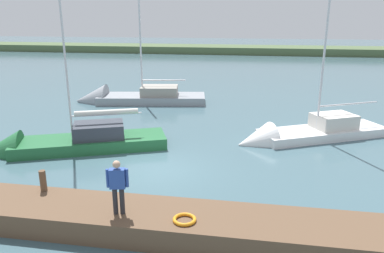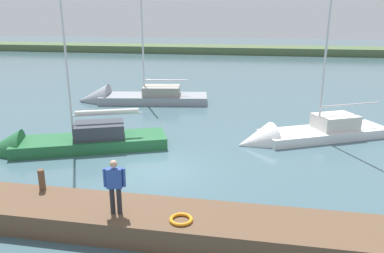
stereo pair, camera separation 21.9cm
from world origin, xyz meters
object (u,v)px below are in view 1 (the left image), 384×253
(mooring_post_near, at_px, (43,181))
(person_on_dock, at_px, (118,184))
(sailboat_mid_channel, at_px, (301,136))
(life_ring_buoy, at_px, (185,219))
(sailboat_behind_pier, at_px, (129,100))
(sailboat_outer_mooring, at_px, (64,147))

(mooring_post_near, height_order, person_on_dock, person_on_dock)
(sailboat_mid_channel, bearing_deg, life_ring_buoy, 40.57)
(sailboat_mid_channel, height_order, sailboat_behind_pier, sailboat_mid_channel)
(sailboat_mid_channel, distance_m, person_on_dock, 11.87)
(sailboat_mid_channel, relative_size, person_on_dock, 6.49)
(sailboat_behind_pier, bearing_deg, sailboat_outer_mooring, 82.86)
(mooring_post_near, height_order, sailboat_outer_mooring, sailboat_outer_mooring)
(life_ring_buoy, distance_m, sailboat_mid_channel, 11.00)
(life_ring_buoy, bearing_deg, sailboat_mid_channel, -112.78)
(sailboat_behind_pier, xyz_separation_m, person_on_dock, (-5.52, 16.80, 1.44))
(life_ring_buoy, xyz_separation_m, sailboat_behind_pier, (7.44, -16.90, -0.56))
(sailboat_behind_pier, distance_m, person_on_dock, 17.74)
(sailboat_mid_channel, xyz_separation_m, person_on_dock, (6.18, 10.03, 1.48))
(life_ring_buoy, bearing_deg, mooring_post_near, -12.59)
(mooring_post_near, height_order, sailboat_behind_pier, sailboat_behind_pier)
(sailboat_outer_mooring, height_order, person_on_dock, sailboat_outer_mooring)
(person_on_dock, bearing_deg, sailboat_mid_channel, -43.56)
(sailboat_outer_mooring, bearing_deg, life_ring_buoy, 115.64)
(mooring_post_near, distance_m, sailboat_mid_channel, 12.87)
(life_ring_buoy, bearing_deg, sailboat_behind_pier, -66.24)
(mooring_post_near, xyz_separation_m, sailboat_mid_channel, (-9.11, -9.05, -0.90))
(sailboat_outer_mooring, distance_m, person_on_dock, 8.35)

